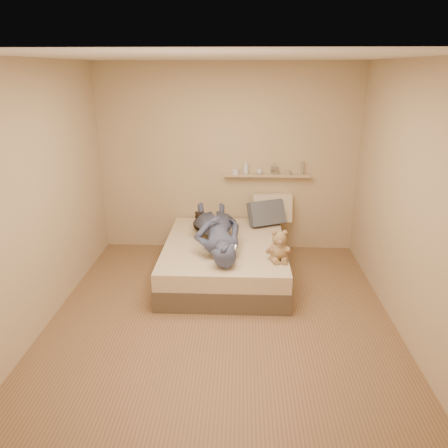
{
  "coord_description": "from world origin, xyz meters",
  "views": [
    {
      "loc": [
        0.2,
        -4.1,
        2.51
      ],
      "look_at": [
        0.0,
        0.65,
        0.8
      ],
      "focal_mm": 35.0,
      "sensor_mm": 36.0,
      "label": 1
    }
  ],
  "objects_px": {
    "dark_plush": "(200,222)",
    "person": "(216,230)",
    "pillow_cream": "(272,208)",
    "pillow_grey": "(266,213)",
    "bed": "(225,259)",
    "wall_shelf": "(267,175)",
    "teddy_bear": "(279,248)",
    "game_console": "(228,247)"
  },
  "relations": [
    {
      "from": "bed",
      "to": "person",
      "type": "distance_m",
      "value": 0.43
    },
    {
      "from": "dark_plush",
      "to": "person",
      "type": "height_order",
      "value": "person"
    },
    {
      "from": "game_console",
      "to": "person",
      "type": "height_order",
      "value": "person"
    },
    {
      "from": "game_console",
      "to": "person",
      "type": "relative_size",
      "value": 0.12
    },
    {
      "from": "bed",
      "to": "wall_shelf",
      "type": "xyz_separation_m",
      "value": [
        0.55,
        0.91,
        0.88
      ]
    },
    {
      "from": "game_console",
      "to": "pillow_grey",
      "type": "relative_size",
      "value": 0.39
    },
    {
      "from": "bed",
      "to": "teddy_bear",
      "type": "relative_size",
      "value": 5.24
    },
    {
      "from": "bed",
      "to": "dark_plush",
      "type": "height_order",
      "value": "dark_plush"
    },
    {
      "from": "wall_shelf",
      "to": "dark_plush",
      "type": "bearing_deg",
      "value": -151.89
    },
    {
      "from": "bed",
      "to": "pillow_grey",
      "type": "bearing_deg",
      "value": 51.76
    },
    {
      "from": "dark_plush",
      "to": "pillow_grey",
      "type": "distance_m",
      "value": 0.94
    },
    {
      "from": "person",
      "to": "pillow_grey",
      "type": "bearing_deg",
      "value": -140.64
    },
    {
      "from": "game_console",
      "to": "wall_shelf",
      "type": "height_order",
      "value": "wall_shelf"
    },
    {
      "from": "bed",
      "to": "teddy_bear",
      "type": "bearing_deg",
      "value": -37.47
    },
    {
      "from": "bed",
      "to": "dark_plush",
      "type": "bearing_deg",
      "value": 129.85
    },
    {
      "from": "bed",
      "to": "pillow_grey",
      "type": "xyz_separation_m",
      "value": [
        0.54,
        0.69,
        0.4
      ]
    },
    {
      "from": "game_console",
      "to": "pillow_grey",
      "type": "distance_m",
      "value": 1.29
    },
    {
      "from": "person",
      "to": "wall_shelf",
      "type": "distance_m",
      "value": 1.25
    },
    {
      "from": "wall_shelf",
      "to": "teddy_bear",
      "type": "bearing_deg",
      "value": -86.77
    },
    {
      "from": "dark_plush",
      "to": "person",
      "type": "relative_size",
      "value": 0.17
    },
    {
      "from": "bed",
      "to": "game_console",
      "type": "distance_m",
      "value": 0.64
    },
    {
      "from": "bed",
      "to": "teddy_bear",
      "type": "xyz_separation_m",
      "value": [
        0.63,
        -0.48,
        0.38
      ]
    },
    {
      "from": "bed",
      "to": "dark_plush",
      "type": "relative_size",
      "value": 7.01
    },
    {
      "from": "teddy_bear",
      "to": "dark_plush",
      "type": "height_order",
      "value": "teddy_bear"
    },
    {
      "from": "bed",
      "to": "teddy_bear",
      "type": "distance_m",
      "value": 0.88
    },
    {
      "from": "teddy_bear",
      "to": "wall_shelf",
      "type": "relative_size",
      "value": 0.3
    },
    {
      "from": "game_console",
      "to": "pillow_cream",
      "type": "height_order",
      "value": "pillow_cream"
    },
    {
      "from": "pillow_grey",
      "to": "game_console",
      "type": "bearing_deg",
      "value": -111.97
    },
    {
      "from": "pillow_cream",
      "to": "pillow_grey",
      "type": "relative_size",
      "value": 1.1
    },
    {
      "from": "person",
      "to": "wall_shelf",
      "type": "height_order",
      "value": "wall_shelf"
    },
    {
      "from": "person",
      "to": "bed",
      "type": "bearing_deg",
      "value": -163.21
    },
    {
      "from": "dark_plush",
      "to": "game_console",
      "type": "bearing_deg",
      "value": -66.08
    },
    {
      "from": "pillow_grey",
      "to": "wall_shelf",
      "type": "bearing_deg",
      "value": 88.37
    },
    {
      "from": "teddy_bear",
      "to": "wall_shelf",
      "type": "xyz_separation_m",
      "value": [
        -0.08,
        1.39,
        0.5
      ]
    },
    {
      "from": "person",
      "to": "pillow_cream",
      "type": "bearing_deg",
      "value": -139.12
    },
    {
      "from": "dark_plush",
      "to": "person",
      "type": "distance_m",
      "value": 0.54
    },
    {
      "from": "pillow_grey",
      "to": "bed",
      "type": "bearing_deg",
      "value": -128.24
    },
    {
      "from": "game_console",
      "to": "person",
      "type": "bearing_deg",
      "value": 109.45
    },
    {
      "from": "bed",
      "to": "wall_shelf",
      "type": "relative_size",
      "value": 1.58
    },
    {
      "from": "game_console",
      "to": "teddy_bear",
      "type": "bearing_deg",
      "value": 2.82
    },
    {
      "from": "teddy_bear",
      "to": "person",
      "type": "bearing_deg",
      "value": 149.47
    },
    {
      "from": "person",
      "to": "wall_shelf",
      "type": "xyz_separation_m",
      "value": [
        0.65,
        0.96,
        0.46
      ]
    }
  ]
}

